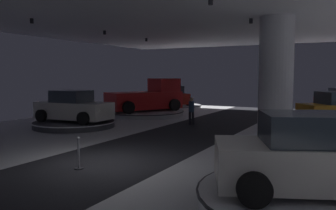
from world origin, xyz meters
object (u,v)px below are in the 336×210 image
Objects in this scene: pickup_truck_far_left at (148,98)px; display_car_mid_left at (73,107)px; display_platform_far_left at (144,113)px; visitor_walking_near at (191,109)px; display_platform_deep_left at (171,106)px; display_car_deep_left at (171,96)px; display_platform_mid_left at (74,124)px; display_platform_near_right at (314,200)px; column_right at (276,78)px; display_car_near_right at (314,157)px.

pickup_truck_far_left is 1.31× the size of display_car_mid_left.
visitor_walking_near is (4.97, -2.86, 0.73)m from display_platform_far_left.
display_platform_deep_left is (-1.17, 6.52, -0.05)m from display_platform_far_left.
display_car_mid_left is 0.99× the size of display_car_deep_left.
visitor_walking_near is at bearing 35.25° from display_platform_mid_left.
display_platform_mid_left is at bearing -144.75° from visitor_walking_near.
display_car_deep_left is (0.02, -0.02, 0.86)m from display_platform_deep_left.
display_car_mid_left is at bearing 152.88° from display_platform_near_right.
pickup_truck_far_left is 3.56× the size of visitor_walking_near.
display_car_deep_left is 11.19m from visitor_walking_near.
column_right is at bearing -45.34° from display_car_deep_left.
pickup_truck_far_left is 6.99m from display_car_mid_left.
column_right is 11.42m from display_platform_far_left.
display_platform_near_right is 1.11× the size of display_car_near_right.
display_platform_near_right reaches higher than display_platform_mid_left.
display_car_deep_left is at bearing 99.96° from display_platform_far_left.
visitor_walking_near reaches higher than display_platform_deep_left.
display_platform_near_right is 18.42m from pickup_truck_far_left.
display_car_mid_left is 13.20m from display_car_deep_left.
display_car_deep_left is (-1.30, 6.22, -0.27)m from pickup_truck_far_left.
visitor_walking_near is at bearing 35.11° from display_car_mid_left.
visitor_walking_near reaches higher than display_platform_mid_left.
visitor_walking_near reaches higher than display_platform_far_left.
display_car_near_right is 18.30m from display_platform_far_left.
pickup_truck_far_left is 1.25× the size of display_platform_mid_left.
display_car_mid_left reaches higher than display_platform_deep_left.
display_platform_far_left is 6.62m from display_platform_deep_left.
column_right is at bearing -25.61° from display_platform_far_left.
column_right reaches higher than display_platform_mid_left.
display_platform_deep_left is at bearing 100.14° from display_platform_far_left.
display_car_near_right is 0.80× the size of display_platform_far_left.
display_platform_deep_left is (-0.72, 13.20, -0.97)m from display_car_mid_left.
display_car_near_right is at bearing -27.21° from display_car_mid_left.
display_car_near_right is at bearing -55.47° from display_platform_deep_left.
display_platform_near_right is 14.55m from display_platform_mid_left.
visitor_walking_near is at bearing -56.86° from display_car_deep_left.
display_platform_mid_left is at bearing -86.86° from display_car_deep_left.
display_platform_deep_left is (-1.32, 6.24, -1.13)m from pickup_truck_far_left.
display_platform_deep_left is at bearing 139.83° from display_car_deep_left.
display_platform_near_right is 12.92m from visitor_walking_near.
display_car_deep_left is at bearing 124.51° from display_car_near_right.
display_car_mid_left is 2.71× the size of visitor_walking_near.
display_car_mid_left reaches higher than display_platform_near_right.
display_platform_deep_left is at bearing 124.53° from display_car_near_right.
display_platform_mid_left is 1.05× the size of display_car_mid_left.
pickup_truck_far_left reaches higher than display_car_mid_left.
display_car_deep_left is (-13.66, 19.82, 0.79)m from display_platform_near_right.
display_car_mid_left is (-0.45, -6.68, 0.91)m from display_platform_far_left.
display_platform_near_right is at bearing -55.40° from display_platform_deep_left.
display_car_near_right reaches higher than display_platform_mid_left.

